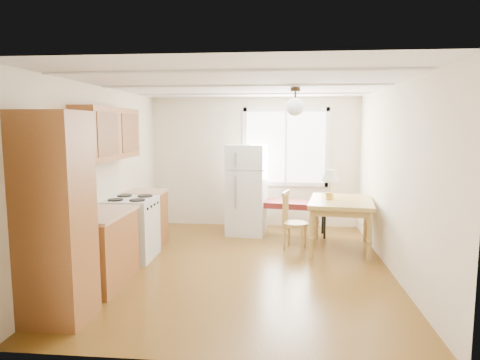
# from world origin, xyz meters

# --- Properties ---
(room_shell) EXTENTS (4.60, 5.60, 2.62)m
(room_shell) POSITION_xyz_m (0.00, 0.00, 1.25)
(room_shell) COLOR #523411
(room_shell) RESTS_ON ground
(kitchen_run) EXTENTS (0.65, 3.40, 2.20)m
(kitchen_run) POSITION_xyz_m (-1.72, -0.63, 0.84)
(kitchen_run) COLOR brown
(kitchen_run) RESTS_ON ground
(window_unit) EXTENTS (1.64, 0.05, 1.51)m
(window_unit) POSITION_xyz_m (0.60, 2.47, 1.55)
(window_unit) COLOR white
(window_unit) RESTS_ON room_shell
(pendant_light) EXTENTS (0.26, 0.26, 0.40)m
(pendant_light) POSITION_xyz_m (0.70, 0.40, 2.24)
(pendant_light) COLOR black
(pendant_light) RESTS_ON room_shell
(refrigerator) EXTENTS (0.73, 0.73, 1.62)m
(refrigerator) POSITION_xyz_m (-0.10, 1.82, 0.81)
(refrigerator) COLOR silver
(refrigerator) RESTS_ON ground
(bench) EXTENTS (1.40, 0.71, 0.61)m
(bench) POSITION_xyz_m (0.72, 1.76, 0.55)
(bench) COLOR #581415
(bench) RESTS_ON ground
(dining_table) EXTENTS (1.13, 1.40, 0.80)m
(dining_table) POSITION_xyz_m (1.46, 0.96, 0.70)
(dining_table) COLOR olive
(dining_table) RESTS_ON ground
(chair) EXTENTS (0.43, 0.43, 0.91)m
(chair) POSITION_xyz_m (0.67, 0.93, 0.52)
(chair) COLOR olive
(chair) RESTS_ON ground
(table_lamp) EXTENTS (0.27, 0.27, 0.48)m
(table_lamp) POSITION_xyz_m (1.28, 0.98, 1.14)
(table_lamp) COLOR gold
(table_lamp) RESTS_ON dining_table
(coffee_maker) EXTENTS (0.18, 0.23, 0.34)m
(coffee_maker) POSITION_xyz_m (-1.72, -1.32, 1.02)
(coffee_maker) COLOR black
(coffee_maker) RESTS_ON kitchen_run
(kettle) EXTENTS (0.13, 0.13, 0.26)m
(kettle) POSITION_xyz_m (-1.78, -1.01, 1.00)
(kettle) COLOR red
(kettle) RESTS_ON kitchen_run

